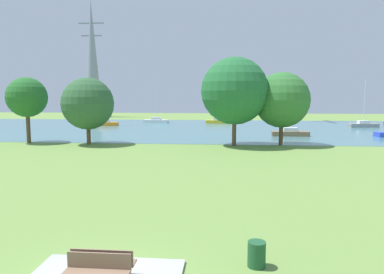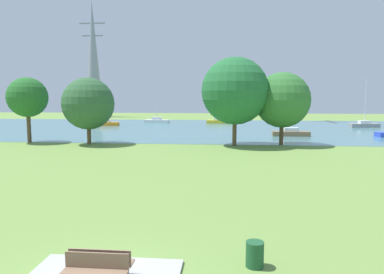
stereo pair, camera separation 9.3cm
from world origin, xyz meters
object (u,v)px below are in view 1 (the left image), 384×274
object	(u,v)px
sailboat_orange	(104,123)
bench_facing_water	(104,265)
tree_west_far	(88,104)
sailboat_brown	(290,133)
sailboat_yellow	(218,121)
litter_bin	(257,254)
bench_facing_inland	(97,274)
electricity_pylon	(92,59)
tree_east_far	(235,91)
tree_mid_shore	(27,97)
sailboat_white	(156,120)
tree_west_near	(282,100)
sailboat_gray	(363,124)

from	to	relation	value
sailboat_orange	bench_facing_water	bearing A→B (deg)	-71.49
sailboat_orange	tree_west_far	xyz separation A→B (m)	(6.51, -24.63, 3.95)
sailboat_brown	sailboat_yellow	distance (m)	23.71
litter_bin	sailboat_orange	world-z (taller)	sailboat_orange
bench_facing_inland	electricity_pylon	bearing A→B (deg)	110.11
bench_facing_inland	sailboat_yellow	world-z (taller)	sailboat_yellow
litter_bin	sailboat_yellow	bearing A→B (deg)	92.16
sailboat_brown	tree_east_far	world-z (taller)	tree_east_far
sailboat_orange	tree_mid_shore	size ratio (longest dim) A/B	1.08
sailboat_white	tree_east_far	size ratio (longest dim) A/B	0.81
tree_east_far	electricity_pylon	xyz separation A→B (m)	(-33.99, 51.15, 8.63)
bench_facing_inland	litter_bin	distance (m)	4.78
electricity_pylon	sailboat_yellow	bearing A→B (deg)	-31.56
litter_bin	electricity_pylon	xyz separation A→B (m)	(-34.01, 79.00, 14.01)
bench_facing_water	sailboat_orange	xyz separation A→B (m)	(-17.88, 53.41, 0.01)
bench_facing_water	sailboat_yellow	distance (m)	60.78
bench_facing_water	tree_west_near	world-z (taller)	tree_west_near
litter_bin	bench_facing_inland	bearing A→B (deg)	-158.04
sailboat_yellow	tree_west_near	world-z (taller)	tree_west_near
sailboat_yellow	sailboat_gray	distance (m)	25.41
sailboat_brown	tree_west_far	world-z (taller)	tree_west_far
litter_bin	tree_mid_shore	distance (m)	36.88
sailboat_yellow	bench_facing_inland	bearing A→B (deg)	-92.05
tree_west_far	tree_west_near	xyz separation A→B (m)	(20.82, 1.31, 0.40)
bench_facing_inland	tree_mid_shore	distance (m)	35.76
sailboat_gray	bench_facing_water	bearing A→B (deg)	-116.27
bench_facing_inland	sailboat_yellow	xyz separation A→B (m)	(2.19, 61.28, -0.01)
bench_facing_water	sailboat_brown	bearing A→B (deg)	72.93
bench_facing_inland	litter_bin	xyz separation A→B (m)	(4.43, 1.79, -0.07)
tree_east_far	sailboat_yellow	bearing A→B (deg)	94.02
sailboat_gray	electricity_pylon	world-z (taller)	electricity_pylon
tree_east_far	bench_facing_water	bearing A→B (deg)	-98.62
sailboat_orange	sailboat_white	bearing A→B (deg)	43.26
sailboat_yellow	sailboat_brown	bearing A→B (deg)	-65.48
tree_mid_shore	tree_east_far	distance (m)	23.11
sailboat_white	tree_west_near	distance (m)	36.63
litter_bin	tree_mid_shore	xyz separation A→B (m)	(-23.11, 28.36, 4.70)
electricity_pylon	sailboat_orange	bearing A→B (deg)	-66.44
bench_facing_inland	tree_west_far	bearing A→B (deg)	111.20
sailboat_brown	tree_west_far	xyz separation A→B (m)	(-23.40, -10.39, 3.96)
tree_west_far	electricity_pylon	world-z (taller)	electricity_pylon
tree_west_far	electricity_pylon	bearing A→B (deg)	109.48
tree_west_far	sailboat_white	bearing A→B (deg)	87.55
sailboat_yellow	electricity_pylon	xyz separation A→B (m)	(-31.77, 19.51, 13.95)
bench_facing_water	sailboat_orange	bearing A→B (deg)	108.51
bench_facing_water	electricity_pylon	distance (m)	86.66
bench_facing_inland	sailboat_brown	bearing A→B (deg)	73.14
sailboat_yellow	sailboat_white	size ratio (longest dim) A/B	0.88
sailboat_gray	sailboat_white	bearing A→B (deg)	169.71
bench_facing_water	tree_east_far	distance (m)	29.91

